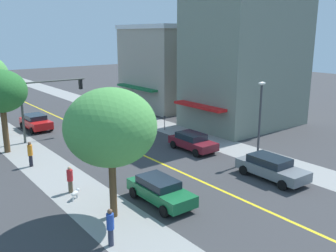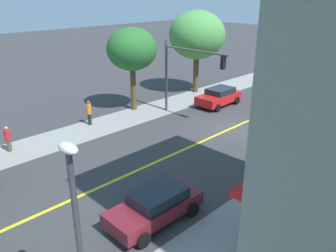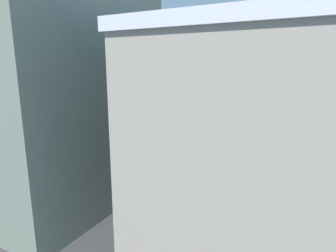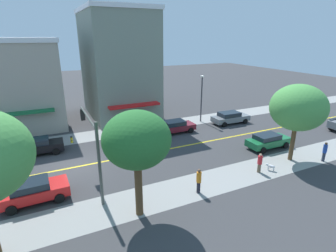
{
  "view_description": "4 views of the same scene",
  "coord_description": "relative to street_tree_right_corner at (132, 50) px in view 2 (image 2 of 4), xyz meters",
  "views": [
    {
      "loc": [
        15.33,
        32.75,
        9.23
      ],
      "look_at": [
        -1.46,
        11.06,
        2.39
      ],
      "focal_mm": 39.63,
      "sensor_mm": 36.0,
      "label": 1
    },
    {
      "loc": [
        -12.96,
        19.36,
        9.2
      ],
      "look_at": [
        -0.63,
        7.17,
        2.31
      ],
      "focal_mm": 36.71,
      "sensor_mm": 36.0,
      "label": 2
    },
    {
      "loc": [
        -26.45,
        -6.48,
        8.66
      ],
      "look_at": [
        -1.0,
        6.96,
        2.47
      ],
      "focal_mm": 29.96,
      "sensor_mm": 36.0,
      "label": 3
    },
    {
      "loc": [
        21.38,
        -1.98,
        10.4
      ],
      "look_at": [
        -1.8,
        9.17,
        1.7
      ],
      "focal_mm": 28.35,
      "sensor_mm": 36.0,
      "label": 4
    }
  ],
  "objects": [
    {
      "name": "street_tree_right_corner",
      "position": [
        0.0,
        0.0,
        0.0
      ],
      "size": [
        3.92,
        3.92,
        6.6
      ],
      "color": "brown",
      "rests_on": "ground"
    },
    {
      "name": "pedestrian_red_shirt",
      "position": [
        -0.83,
        10.48,
        -4.03
      ],
      "size": [
        0.36,
        0.36,
        1.63
      ],
      "rotation": [
        0.0,
        0.0,
        0.39
      ],
      "color": "brown",
      "rests_on": "ground"
    },
    {
      "name": "fire_hydrant",
      "position": [
        -13.98,
        -2.35,
        -4.53
      ],
      "size": [
        0.44,
        0.24,
        0.74
      ],
      "color": "yellow",
      "rests_on": "ground"
    },
    {
      "name": "maroon_sedan_left_curb",
      "position": [
        -12.07,
        8.72,
        -4.14
      ],
      "size": [
        2.05,
        4.27,
        1.41
      ],
      "rotation": [
        0.0,
        0.0,
        1.56
      ],
      "color": "maroon",
      "rests_on": "ground"
    },
    {
      "name": "street_tree_left_far",
      "position": [
        -0.08,
        -7.61,
        0.46
      ],
      "size": [
        5.15,
        5.15,
        7.56
      ],
      "color": "brown",
      "rests_on": "ground"
    },
    {
      "name": "road_centerline_stripe",
      "position": [
        -8.17,
        -2.43,
        -4.89
      ],
      "size": [
        0.2,
        126.0,
        0.0
      ],
      "primitive_type": "cube",
      "color": "yellow",
      "rests_on": "ground"
    },
    {
      "name": "ground_plane",
      "position": [
        -8.17,
        -2.43,
        -4.89
      ],
      "size": [
        140.0,
        140.0,
        0.0
      ],
      "primitive_type": "plane",
      "color": "#38383A"
    },
    {
      "name": "street_lamp",
      "position": [
        -14.37,
        13.52,
        -1.2
      ],
      "size": [
        0.7,
        0.36,
        5.9
      ],
      "color": "#38383D",
      "rests_on": "ground"
    },
    {
      "name": "parking_meter",
      "position": [
        -14.26,
        2.1,
        -3.97
      ],
      "size": [
        0.12,
        0.18,
        1.4
      ],
      "color": "#4C4C51",
      "rests_on": "ground"
    },
    {
      "name": "pedestrian_orange_shirt",
      "position": [
        -0.43,
        4.52,
        -3.91
      ],
      "size": [
        0.34,
        0.34,
        1.83
      ],
      "rotation": [
        0.0,
        0.0,
        0.82
      ],
      "color": "black",
      "rests_on": "ground"
    },
    {
      "name": "black_sedan_left_curb",
      "position": [
        -12.43,
        -5.46,
        -4.1
      ],
      "size": [
        2.13,
        4.38,
        1.5
      ],
      "rotation": [
        0.0,
        0.0,
        1.54
      ],
      "color": "black",
      "rests_on": "ground"
    },
    {
      "name": "sidewalk_left",
      "position": [
        -15.12,
        -2.43,
        -4.88
      ],
      "size": [
        3.35,
        126.0,
        0.01
      ],
      "primitive_type": "cube",
      "color": "gray",
      "rests_on": "ground"
    },
    {
      "name": "sidewalk_right",
      "position": [
        -1.23,
        -2.43,
        -4.88
      ],
      "size": [
        3.35,
        126.0,
        0.01
      ],
      "primitive_type": "cube",
      "color": "gray",
      "rests_on": "ground"
    },
    {
      "name": "red_sedan_right_curb",
      "position": [
        -4.28,
        -5.8,
        -4.1
      ],
      "size": [
        2.2,
        4.28,
        1.49
      ],
      "rotation": [
        0.0,
        0.0,
        1.6
      ],
      "color": "red",
      "rests_on": "ground"
    },
    {
      "name": "traffic_light_mast",
      "position": [
        -3.96,
        -1.82,
        -1.04
      ],
      "size": [
        5.96,
        0.32,
        5.65
      ],
      "rotation": [
        0.0,
        0.0,
        3.14
      ],
      "color": "#474C47",
      "rests_on": "ground"
    }
  ]
}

